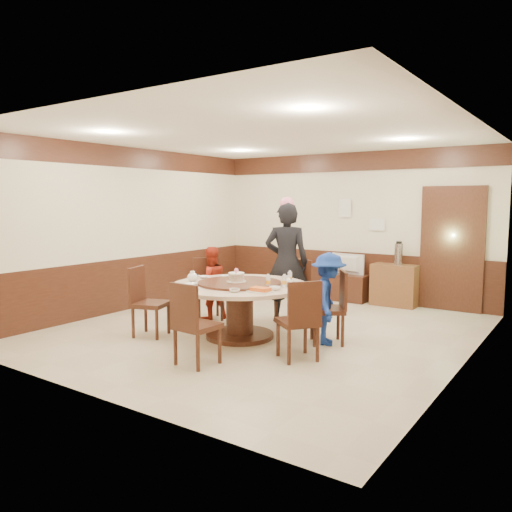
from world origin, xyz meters
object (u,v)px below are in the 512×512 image
Objects in this scene: banquet_table at (240,299)px; side_cabinet at (394,285)px; birthday_cake at (236,277)px; person_blue at (328,299)px; person_standing at (287,263)px; person_red at (210,283)px; shrimp_platter at (260,290)px; television at (346,264)px; tv_stand at (346,287)px; thermos at (399,254)px.

side_cabinet is at bearing 72.10° from banquet_table.
birthday_cake is at bearing -108.43° from side_cabinet.
person_standing is at bearing 30.44° from person_blue.
side_cabinet is (2.10, 2.64, -0.21)m from person_red.
person_blue is 4.05× the size of shrimp_platter.
person_blue is 1.80× the size of television.
birthday_cake is at bearing -153.77° from banquet_table.
person_standing is 2.08m from television.
birthday_cake is at bearing 87.98° from person_red.
banquet_table is at bearing 63.44° from person_standing.
birthday_cake is at bearing 84.95° from person_blue.
banquet_table is 1.01× the size of person_standing.
person_blue reaches higher than person_red.
side_cabinet is (1.10, 3.30, -0.47)m from birthday_cake.
tv_stand is (0.08, 2.06, -0.68)m from person_standing.
thermos is (0.99, 0.03, 0.69)m from tv_stand.
person_blue reaches higher than tv_stand.
person_blue is 3.20× the size of thermos.
television is at bearing -173.00° from person_red.
person_standing is 2.17m from tv_stand.
banquet_table is at bearing 93.62° from television.
person_blue is at bearing -88.10° from side_cabinet.
side_cabinet reaches higher than tv_stand.
shrimp_platter is 0.38× the size of side_cabinet.
person_standing is 1.53× the size of person_blue.
person_standing is at bearing 147.98° from person_red.
person_blue is 0.96m from shrimp_platter.
shrimp_platter is at bearing 103.17° from television.
person_standing is 1.40m from person_blue.
birthday_cake reaches higher than side_cabinet.
person_standing reaches higher than shrimp_platter.
side_cabinet is (0.94, 0.03, -0.32)m from television.
television is (1.17, 2.61, 0.11)m from person_red.
television is (-1.03, 2.85, 0.09)m from person_blue.
side_cabinet is at bearing 180.00° from thermos.
television is at bearing -178.27° from thermos.
birthday_cake reaches higher than tv_stand.
person_red is 2.86m from television.
side_cabinet is 2.11× the size of thermos.
side_cabinet is at bearing 71.57° from birthday_cake.
television is at bearing 87.14° from birthday_cake.
shrimp_platter reaches higher than tv_stand.
banquet_table is 6.95× the size of birthday_cake.
person_blue is 1.43× the size of tv_stand.
person_standing is at bearing -92.28° from tv_stand.
person_standing is 4.89× the size of thermos.
television reaches higher than tv_stand.
thermos reaches higher than birthday_cake.
person_standing is at bearing 93.52° from television.
banquet_table reaches higher than side_cabinet.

